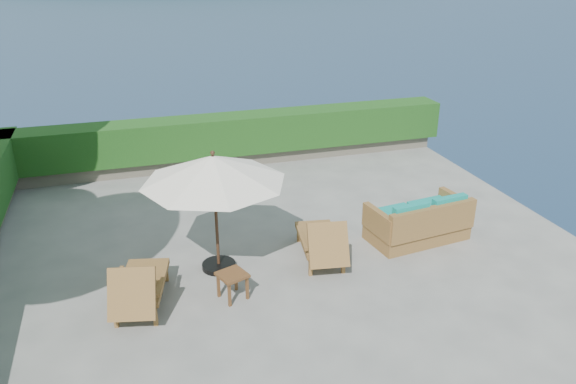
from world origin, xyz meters
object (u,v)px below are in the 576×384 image
object	(u,v)px
lounge_right	(322,241)
wicker_loveseat	(419,223)
side_table	(232,278)
patio_umbrella	(214,170)
lounge_left	(139,286)

from	to	relation	value
lounge_right	wicker_loveseat	xyz separation A→B (m)	(2.15, 0.22, -0.04)
lounge_right	side_table	world-z (taller)	lounge_right
patio_umbrella	wicker_loveseat	bearing A→B (deg)	-1.16
patio_umbrella	lounge_left	bearing A→B (deg)	-148.42
lounge_left	lounge_right	xyz separation A→B (m)	(3.34, 0.59, 0.00)
lounge_right	side_table	xyz separation A→B (m)	(-1.85, -0.73, -0.03)
lounge_left	side_table	world-z (taller)	lounge_left
lounge_right	side_table	size ratio (longest dim) A/B	3.20
patio_umbrella	side_table	bearing A→B (deg)	-86.99
side_table	wicker_loveseat	distance (m)	4.11
patio_umbrella	wicker_loveseat	distance (m)	4.34
patio_umbrella	side_table	xyz separation A→B (m)	(0.05, -1.03, -1.54)
lounge_right	patio_umbrella	bearing A→B (deg)	179.69
lounge_left	wicker_loveseat	bearing A→B (deg)	21.15
wicker_loveseat	side_table	bearing A→B (deg)	-174.20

